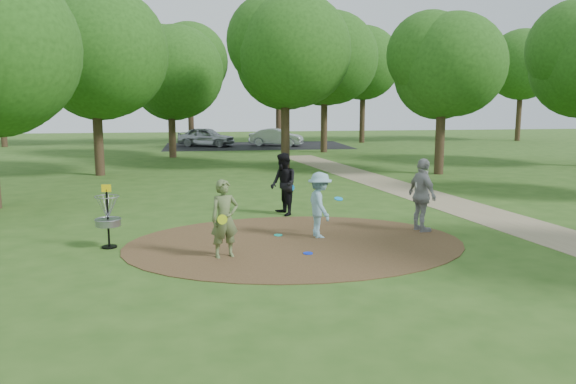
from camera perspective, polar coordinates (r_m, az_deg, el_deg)
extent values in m
plane|color=#2D5119|center=(13.96, 0.76, -5.25)|extent=(100.00, 100.00, 0.00)
cylinder|color=#47301C|center=(13.96, 0.76, -5.21)|extent=(8.40, 8.40, 0.02)
cube|color=#8C7A5B|center=(17.99, 20.52, -2.52)|extent=(7.55, 39.89, 0.01)
cube|color=black|center=(43.67, -3.20, 4.71)|extent=(14.00, 8.00, 0.01)
imported|color=#5C6C3E|center=(12.63, -6.46, -2.74)|extent=(0.74, 0.59, 1.77)
cylinder|color=#B4D517|center=(12.35, -6.69, -2.79)|extent=(0.22, 0.07, 0.22)
imported|color=#80ADBE|center=(14.40, 3.24, -1.34)|extent=(0.75, 1.16, 1.70)
cylinder|color=#0D9BEA|center=(14.55, 5.17, -0.69)|extent=(0.26, 0.26, 0.08)
imported|color=black|center=(17.21, -0.47, 0.80)|extent=(0.94, 1.09, 1.92)
cylinder|color=#0C86D9|center=(17.22, 0.30, 0.45)|extent=(0.22, 0.06, 0.22)
imported|color=gray|center=(15.43, 13.48, -0.33)|extent=(0.70, 1.24, 1.99)
cylinder|color=silver|center=(15.35, 13.12, 0.67)|extent=(0.23, 0.12, 0.22)
cylinder|color=#1AD7BA|center=(14.69, -1.02, -4.39)|extent=(0.22, 0.22, 0.02)
cylinder|color=#0E2DF2|center=(13.00, 2.04, -6.23)|extent=(0.22, 0.22, 0.02)
imported|color=#A3A6AB|center=(43.39, -8.31, 5.57)|extent=(4.65, 3.34, 1.47)
imported|color=#B7BBBF|center=(43.32, -1.20, 5.57)|extent=(4.32, 2.74, 1.34)
cylinder|color=black|center=(14.10, -17.82, -2.75)|extent=(0.05, 0.05, 1.35)
cylinder|color=black|center=(14.24, -17.69, -5.33)|extent=(0.36, 0.36, 0.04)
cylinder|color=gray|center=(14.11, -17.81, -2.97)|extent=(0.60, 0.60, 0.16)
torus|color=gray|center=(14.09, -17.83, -2.65)|extent=(0.63, 0.63, 0.03)
torus|color=gray|center=(13.99, -17.94, -0.44)|extent=(0.58, 0.58, 0.02)
cube|color=yellow|center=(13.96, -17.98, 0.37)|extent=(0.22, 0.02, 0.18)
cylinder|color=#332316|center=(27.78, -18.73, 5.51)|extent=(0.44, 0.44, 3.80)
sphere|color=#204813|center=(27.80, -19.12, 12.81)|extent=(5.98, 5.98, 5.98)
cylinder|color=#332316|center=(28.67, -0.27, 6.49)|extent=(0.44, 0.44, 4.18)
sphere|color=#204813|center=(28.72, -0.28, 13.76)|extent=(5.64, 5.64, 5.64)
cylinder|color=#332316|center=(27.76, 15.19, 5.48)|extent=(0.44, 0.44, 3.61)
sphere|color=#204813|center=(27.74, 15.47, 11.92)|extent=(4.79, 4.79, 4.79)
cylinder|color=#332316|center=(35.41, -11.70, 6.22)|extent=(0.44, 0.44, 3.42)
sphere|color=#204813|center=(35.39, -11.87, 11.48)|extent=(5.61, 5.61, 5.61)
cylinder|color=#332316|center=(38.25, 3.69, 7.32)|extent=(0.44, 0.44, 4.37)
sphere|color=#204813|center=(38.31, 3.75, 13.12)|extent=(6.13, 6.13, 6.13)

